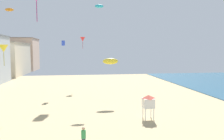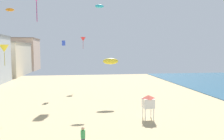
# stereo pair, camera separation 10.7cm
# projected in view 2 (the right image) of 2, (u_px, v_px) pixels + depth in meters

# --- Properties ---
(boardwalk_hotel_distant) EXTENTS (17.24, 12.46, 11.88)m
(boardwalk_hotel_distant) POSITION_uv_depth(u_px,v_px,m) (13.00, 54.00, 79.57)
(boardwalk_hotel_distant) COLOR beige
(boardwalk_hotel_distant) RESTS_ON ground
(kite_flyer) EXTENTS (0.34, 0.34, 1.64)m
(kite_flyer) POSITION_uv_depth(u_px,v_px,m) (83.00, 137.00, 15.61)
(kite_flyer) COLOR #383D4C
(kite_flyer) RESTS_ON ground
(lifeguard_stand) EXTENTS (1.10, 1.10, 2.55)m
(lifeguard_stand) POSITION_uv_depth(u_px,v_px,m) (148.00, 102.00, 22.42)
(lifeguard_stand) COLOR white
(lifeguard_stand) RESTS_ON ground
(kite_yellow_parafoil) EXTENTS (2.16, 0.60, 0.84)m
(kite_yellow_parafoil) POSITION_uv_depth(u_px,v_px,m) (111.00, 61.00, 30.06)
(kite_yellow_parafoil) COLOR yellow
(kite_orange_parafoil) EXTENTS (1.43, 0.40, 0.56)m
(kite_orange_parafoil) POSITION_uv_depth(u_px,v_px,m) (10.00, 10.00, 36.54)
(kite_orange_parafoil) COLOR orange
(kite_blue_box) EXTENTS (0.53, 0.53, 0.83)m
(kite_blue_box) POSITION_uv_depth(u_px,v_px,m) (64.00, 43.00, 36.29)
(kite_blue_box) COLOR blue
(kite_yellow_delta) EXTENTS (1.71, 1.71, 3.90)m
(kite_yellow_delta) POSITION_uv_depth(u_px,v_px,m) (4.00, 49.00, 39.64)
(kite_yellow_delta) COLOR yellow
(kite_cyan_parafoil) EXTENTS (1.32, 0.37, 0.51)m
(kite_cyan_parafoil) POSITION_uv_depth(u_px,v_px,m) (99.00, 6.00, 32.46)
(kite_cyan_parafoil) COLOR #2DB7CC
(kite_red_delta) EXTENTS (1.00, 1.00, 2.27)m
(kite_red_delta) POSITION_uv_depth(u_px,v_px,m) (83.00, 39.00, 42.37)
(kite_red_delta) COLOR red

